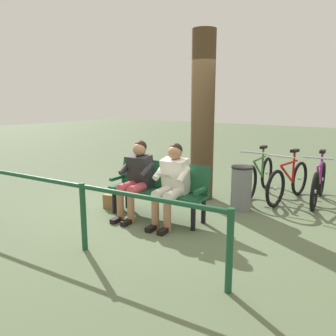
{
  "coord_description": "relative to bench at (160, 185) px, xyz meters",
  "views": [
    {
      "loc": [
        -3.27,
        4.2,
        1.83
      ],
      "look_at": [
        -0.25,
        -0.1,
        0.75
      ],
      "focal_mm": 35.85,
      "sensor_mm": 36.0,
      "label": 1
    }
  ],
  "objects": [
    {
      "name": "bicycle_green",
      "position": [
        -1.9,
        -2.21,
        -0.15
      ],
      "size": [
        0.48,
        1.68,
        0.94
      ],
      "rotation": [
        0.0,
        0.0,
        1.65
      ],
      "color": "black",
      "rests_on": "ground"
    },
    {
      "name": "handbag",
      "position": [
        0.9,
        0.14,
        -0.39
      ],
      "size": [
        0.32,
        0.19,
        0.24
      ],
      "primitive_type": "cube",
      "rotation": [
        0.0,
        0.0,
        0.19
      ],
      "color": "olive",
      "rests_on": "ground"
    },
    {
      "name": "tree_trunk",
      "position": [
        -0.04,
        -1.26,
        1.0
      ],
      "size": [
        0.42,
        0.42,
        3.02
      ],
      "primitive_type": "cylinder",
      "color": "#4C3823",
      "rests_on": "ground"
    },
    {
      "name": "bicycle_orange",
      "position": [
        -0.83,
        -2.14,
        -0.15
      ],
      "size": [
        0.48,
        1.68,
        0.94
      ],
      "rotation": [
        0.0,
        0.0,
        1.61
      ],
      "color": "black",
      "rests_on": "ground"
    },
    {
      "name": "bench",
      "position": [
        0.0,
        0.0,
        0.0
      ],
      "size": [
        1.63,
        0.58,
        0.87
      ],
      "rotation": [
        0.0,
        0.0,
        0.07
      ],
      "color": "#194C2D",
      "rests_on": "ground"
    },
    {
      "name": "person_reading",
      "position": [
        -0.33,
        0.14,
        0.16
      ],
      "size": [
        0.51,
        0.78,
        1.2
      ],
      "rotation": [
        0.0,
        0.0,
        0.07
      ],
      "color": "white",
      "rests_on": "ground"
    },
    {
      "name": "person_companion",
      "position": [
        0.31,
        0.18,
        0.16
      ],
      "size": [
        0.51,
        0.78,
        1.2
      ],
      "rotation": [
        0.0,
        0.0,
        0.07
      ],
      "color": "#262628",
      "rests_on": "ground"
    },
    {
      "name": "railing_fence",
      "position": [
        0.05,
        1.5,
        0.1
      ],
      "size": [
        3.79,
        0.37,
        0.85
      ],
      "rotation": [
        0.0,
        0.0,
        0.08
      ],
      "color": "#194C2D",
      "rests_on": "ground"
    },
    {
      "name": "litter_bin",
      "position": [
        -0.92,
        -1.05,
        -0.13
      ],
      "size": [
        0.35,
        0.35,
        0.75
      ],
      "color": "slate",
      "rests_on": "ground"
    },
    {
      "name": "ground_plane",
      "position": [
        0.25,
        -0.12,
        -0.51
      ],
      "size": [
        40.0,
        40.0,
        0.0
      ],
      "primitive_type": "plane",
      "color": "#566647"
    },
    {
      "name": "bicycle_red",
      "position": [
        -1.42,
        -2.02,
        -0.15
      ],
      "size": [
        0.48,
        1.67,
        0.94
      ],
      "rotation": [
        0.0,
        0.0,
        1.43
      ],
      "color": "black",
      "rests_on": "ground"
    }
  ]
}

